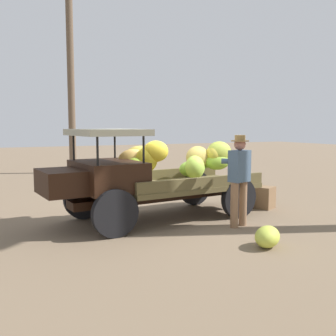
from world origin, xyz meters
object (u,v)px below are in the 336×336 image
Objects in this scene: loose_banana_bunch at (267,237)px; farmer at (239,175)px; truck at (149,174)px; wooden_crate at (263,197)px.

farmer is at bearing -105.53° from loose_banana_bunch.
loose_banana_bunch is (-0.95, 2.55, -0.77)m from truck.
farmer is (-1.31, 1.28, 0.05)m from truck.
farmer is 1.55m from loose_banana_bunch.
truck is 8.07× the size of loose_banana_bunch.
loose_banana_bunch is at bearing 104.88° from truck.
farmer is 3.43× the size of wooden_crate.
farmer is 2.04m from wooden_crate.
loose_banana_bunch is at bearing 52.21° from wooden_crate.
farmer is at bearing 129.91° from truck.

